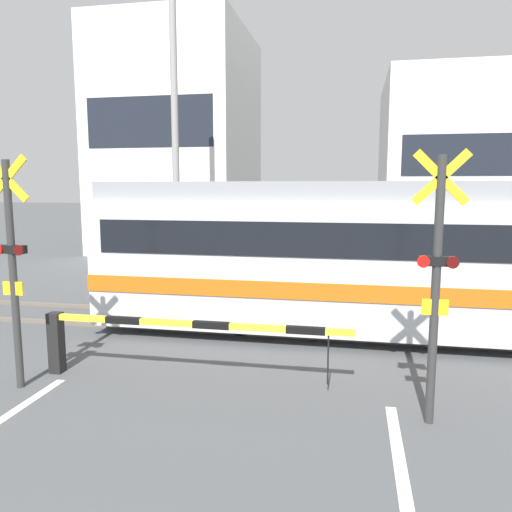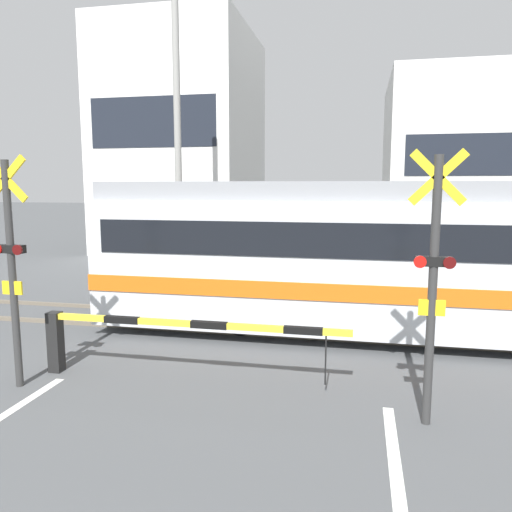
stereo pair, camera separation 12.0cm
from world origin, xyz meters
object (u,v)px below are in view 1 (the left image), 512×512
crossing_barrier_near (140,332)px  crossing_signal_right (436,276)px  crossing_barrier_far (327,274)px  crossing_signal_left (12,262)px  commuter_train (488,256)px  pedestrian (304,250)px

crossing_barrier_near → crossing_signal_right: bearing=-8.8°
crossing_signal_right → crossing_barrier_far: bearing=104.3°
crossing_barrier_far → crossing_signal_right: 6.79m
crossing_barrier_far → crossing_signal_left: crossing_signal_left is taller
crossing_signal_right → crossing_barrier_near: bearing=171.2°
commuter_train → crossing_barrier_far: bearing=141.6°
crossing_barrier_near → crossing_barrier_far: (2.59, 5.83, 0.00)m
crossing_barrier_far → crossing_signal_left: 7.84m
crossing_barrier_far → crossing_barrier_near: bearing=-113.9°
crossing_signal_left → crossing_signal_right: bearing=0.0°
crossing_signal_left → crossing_signal_right: 5.89m
crossing_signal_left → crossing_signal_right: (5.89, 0.00, 0.00)m
crossing_barrier_near → crossing_signal_left: size_ratio=1.40×
crossing_signal_right → pedestrian: bearing=105.3°
pedestrian → commuter_train: bearing=-52.7°
commuter_train → pedestrian: size_ratio=9.02×
commuter_train → crossing_barrier_far: commuter_train is taller
commuter_train → crossing_signal_right: 4.25m
crossing_barrier_far → crossing_signal_right: bearing=-75.7°
commuter_train → crossing_signal_left: (-7.45, -3.94, 0.25)m
commuter_train → crossing_signal_left: bearing=-152.1°
commuter_train → crossing_signal_left: crossing_signal_left is taller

